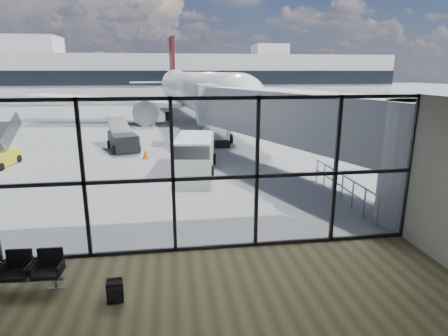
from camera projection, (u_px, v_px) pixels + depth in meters
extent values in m
plane|color=slate|center=(179.00, 111.00, 49.51)|extent=(220.00, 220.00, 0.00)
cube|color=silver|center=(244.00, 111.00, 6.23)|extent=(12.00, 8.00, 0.02)
cube|color=white|center=(216.00, 176.00, 10.63)|extent=(12.00, 0.04, 4.50)
cube|color=black|center=(216.00, 246.00, 11.18)|extent=(12.00, 0.12, 0.10)
cube|color=black|center=(216.00, 178.00, 10.64)|extent=(12.00, 0.12, 0.10)
cube|color=black|center=(215.00, 98.00, 10.08)|extent=(12.00, 0.12, 0.10)
cube|color=black|center=(84.00, 181.00, 10.13)|extent=(0.10, 0.12, 4.50)
cube|color=black|center=(173.00, 178.00, 10.46)|extent=(0.10, 0.12, 4.50)
cube|color=black|center=(257.00, 174.00, 10.79)|extent=(0.10, 0.12, 4.50)
cube|color=black|center=(335.00, 171.00, 11.13)|extent=(0.10, 0.12, 4.50)
cube|color=black|center=(410.00, 168.00, 11.46)|extent=(0.10, 0.12, 4.50)
cylinder|color=gray|center=(423.00, 164.00, 12.62)|extent=(2.80, 2.80, 4.20)
cube|color=gray|center=(286.00, 115.00, 18.73)|extent=(7.45, 14.81, 2.40)
cube|color=gray|center=(216.00, 104.00, 25.07)|extent=(2.60, 2.20, 2.60)
cylinder|color=gray|center=(205.00, 135.00, 25.49)|extent=(0.20, 0.20, 1.80)
cylinder|color=gray|center=(228.00, 135.00, 25.71)|extent=(0.20, 0.20, 1.80)
cylinder|color=black|center=(217.00, 144.00, 25.76)|extent=(1.80, 0.56, 0.56)
cylinder|color=gray|center=(378.00, 212.00, 12.60)|extent=(0.06, 0.06, 1.10)
cylinder|color=gray|center=(364.00, 203.00, 13.46)|extent=(0.06, 0.06, 1.10)
cylinder|color=gray|center=(352.00, 195.00, 14.32)|extent=(0.06, 0.06, 1.10)
cylinder|color=gray|center=(342.00, 188.00, 15.18)|extent=(0.06, 0.06, 1.10)
cylinder|color=gray|center=(333.00, 181.00, 16.05)|extent=(0.06, 0.06, 1.10)
cylinder|color=gray|center=(324.00, 176.00, 16.91)|extent=(0.06, 0.06, 1.10)
cylinder|color=gray|center=(317.00, 171.00, 17.77)|extent=(0.06, 0.06, 1.10)
cylinder|color=gray|center=(343.00, 175.00, 15.05)|extent=(0.06, 5.40, 0.06)
cylinder|color=gray|center=(342.00, 187.00, 15.17)|extent=(0.06, 5.40, 0.06)
cube|color=#A9A9A5|center=(175.00, 77.00, 69.57)|extent=(80.00, 12.00, 8.00)
cube|color=black|center=(176.00, 78.00, 63.73)|extent=(80.00, 0.20, 2.40)
cube|color=#A9A9A5|center=(29.00, 45.00, 64.72)|extent=(10.00, 8.00, 3.00)
cube|color=#A9A9A5|center=(270.00, 50.00, 70.81)|extent=(6.00, 6.00, 2.00)
cylinder|color=#382619|center=(9.00, 89.00, 75.15)|extent=(0.50, 0.50, 3.42)
sphere|color=black|center=(6.00, 67.00, 74.09)|extent=(6.27, 6.27, 6.27)
cylinder|color=#382619|center=(41.00, 90.00, 76.07)|extent=(0.50, 0.50, 2.70)
sphere|color=black|center=(39.00, 73.00, 75.24)|extent=(4.95, 4.95, 4.95)
cylinder|color=#382619|center=(72.00, 89.00, 76.86)|extent=(0.50, 0.50, 3.06)
sphere|color=black|center=(70.00, 70.00, 75.92)|extent=(5.61, 5.61, 5.61)
cylinder|color=#382619|center=(102.00, 88.00, 77.64)|extent=(0.50, 0.50, 3.42)
sphere|color=black|center=(100.00, 67.00, 76.59)|extent=(6.27, 6.27, 6.27)
cube|color=gray|center=(17.00, 281.00, 8.99)|extent=(2.15, 0.18, 0.04)
cube|color=black|center=(16.00, 274.00, 8.94)|extent=(0.63, 0.60, 0.08)
cube|color=black|center=(20.00, 259.00, 9.14)|extent=(0.61, 0.10, 0.54)
cube|color=black|center=(48.00, 273.00, 9.01)|extent=(0.63, 0.60, 0.08)
cube|color=black|center=(51.00, 258.00, 9.21)|extent=(0.61, 0.10, 0.54)
cylinder|color=gray|center=(56.00, 284.00, 9.10)|extent=(0.06, 0.06, 0.24)
cube|color=black|center=(115.00, 292.00, 8.55)|extent=(0.38, 0.25, 0.50)
cube|color=black|center=(115.00, 295.00, 8.42)|extent=(0.30, 0.09, 0.34)
cylinder|color=black|center=(114.00, 279.00, 8.60)|extent=(0.35, 0.12, 0.09)
cylinder|color=silver|center=(195.00, 91.00, 39.26)|extent=(7.45, 31.44, 3.85)
sphere|color=silver|center=(239.00, 103.00, 24.67)|extent=(3.85, 3.85, 3.85)
cone|color=silver|center=(173.00, 83.00, 56.21)|extent=(4.55, 6.65, 3.85)
cube|color=black|center=(236.00, 94.00, 25.12)|extent=(2.42, 1.51, 0.52)
cube|color=silver|center=(108.00, 100.00, 38.25)|extent=(16.00, 6.53, 1.23)
cylinder|color=black|center=(144.00, 112.00, 37.43)|extent=(2.58, 3.77, 2.18)
cube|color=silver|center=(151.00, 82.00, 54.87)|extent=(5.87, 2.40, 0.19)
cube|color=silver|center=(270.00, 97.00, 42.66)|extent=(15.66, 9.73, 1.23)
cylinder|color=black|center=(247.00, 109.00, 40.12)|extent=(2.58, 3.77, 2.18)
cube|color=silver|center=(195.00, 82.00, 56.52)|extent=(6.02, 3.61, 0.19)
cube|color=#4C0A10|center=(172.00, 59.00, 55.34)|extent=(0.77, 3.96, 6.24)
cylinder|color=gray|center=(230.00, 134.00, 27.22)|extent=(0.21, 0.21, 1.46)
cylinder|color=black|center=(230.00, 139.00, 27.31)|extent=(0.34, 0.75, 0.73)
cylinder|color=black|center=(168.00, 116.00, 39.69)|extent=(0.58, 1.05, 1.00)
cylinder|color=black|center=(221.00, 115.00, 41.14)|extent=(0.58, 1.05, 1.00)
cube|color=silver|center=(195.00, 154.00, 19.66)|extent=(2.48, 4.48, 1.85)
cube|color=black|center=(192.00, 151.00, 18.01)|extent=(1.90, 1.37, 0.65)
cylinder|color=black|center=(174.00, 172.00, 18.48)|extent=(0.33, 0.67, 0.65)
cylinder|color=black|center=(211.00, 172.00, 18.46)|extent=(0.33, 0.67, 0.65)
cylinder|color=black|center=(181.00, 159.00, 21.16)|extent=(0.33, 0.67, 0.65)
cylinder|color=black|center=(214.00, 159.00, 21.14)|extent=(0.33, 0.67, 0.65)
cube|color=black|center=(123.00, 141.00, 24.93)|extent=(2.39, 3.56, 1.09)
cube|color=black|center=(119.00, 127.00, 25.87)|extent=(2.03, 2.97, 1.12)
cylinder|color=black|center=(114.00, 150.00, 23.75)|extent=(0.36, 0.58, 0.54)
cylinder|color=black|center=(138.00, 148.00, 24.37)|extent=(0.36, 0.58, 0.54)
cylinder|color=black|center=(109.00, 144.00, 25.66)|extent=(0.36, 0.58, 0.54)
cylinder|color=black|center=(132.00, 143.00, 26.28)|extent=(0.36, 0.58, 0.54)
cube|color=gray|center=(0.00, 136.00, 21.16)|extent=(1.57, 2.33, 1.44)
cylinder|color=black|center=(1.00, 167.00, 19.84)|extent=(0.24, 0.44, 0.43)
cylinder|color=black|center=(19.00, 159.00, 21.72)|extent=(0.24, 0.44, 0.43)
cube|color=orange|center=(146.00, 159.00, 22.59)|extent=(0.43, 0.43, 0.03)
cone|color=orange|center=(146.00, 154.00, 22.52)|extent=(0.41, 0.41, 0.61)
cube|color=#E25B0B|center=(197.00, 144.00, 27.19)|extent=(0.41, 0.41, 0.03)
cone|color=#E25B0B|center=(197.00, 140.00, 27.12)|extent=(0.39, 0.39, 0.59)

